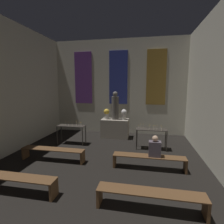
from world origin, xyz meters
TOP-DOWN VIEW (x-y plane):
  - wall_back at (0.00, 9.75)m, footprint 7.18×0.16m
  - altar at (0.00, 8.74)m, footprint 1.33×0.71m
  - statue at (0.00, 8.74)m, footprint 0.35×0.35m
  - flower_vase_left at (-0.43, 8.74)m, footprint 0.28×0.28m
  - flower_vase_right at (0.43, 8.74)m, footprint 0.28×0.28m
  - candle_rack_left at (-1.71, 7.41)m, footprint 1.22×0.46m
  - candle_rack_right at (1.72, 7.41)m, footprint 1.22×0.46m
  - pew_second_left at (-1.61, 3.76)m, footprint 2.20×0.36m
  - pew_second_right at (1.61, 3.76)m, footprint 2.20×0.36m
  - pew_back_left at (-1.61, 5.62)m, footprint 2.20×0.36m
  - pew_back_right at (1.61, 5.62)m, footprint 2.20×0.36m
  - person_seated at (1.77, 5.62)m, footprint 0.36×0.24m

SIDE VIEW (x-z plane):
  - pew_second_left at x=-1.61m, z-range 0.11..0.53m
  - pew_second_right at x=1.61m, z-range 0.11..0.53m
  - pew_back_left at x=-1.61m, z-range 0.11..0.53m
  - pew_back_right at x=1.61m, z-range 0.11..0.53m
  - altar at x=0.00m, z-range 0.00..0.92m
  - person_seated at x=1.77m, z-range 0.38..1.03m
  - candle_rack_left at x=-1.71m, z-range 0.20..1.22m
  - candle_rack_right at x=1.72m, z-range 0.20..1.23m
  - flower_vase_left at x=-0.43m, z-range 0.96..1.46m
  - flower_vase_right at x=0.43m, z-range 0.96..1.46m
  - statue at x=0.00m, z-range 0.86..2.22m
  - wall_back at x=0.00m, z-range 0.03..4.98m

